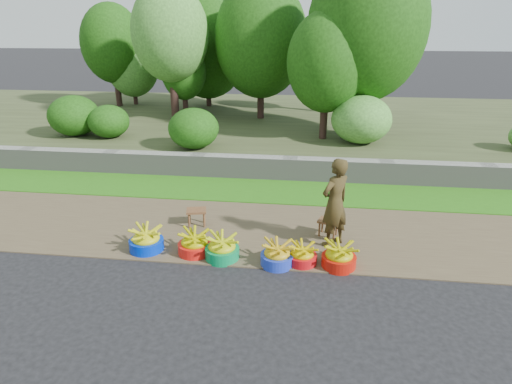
# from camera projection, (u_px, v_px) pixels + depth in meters

# --- Properties ---
(ground_plane) EXTENTS (120.00, 120.00, 0.00)m
(ground_plane) POSITION_uv_depth(u_px,v_px,m) (276.00, 270.00, 6.50)
(ground_plane) COLOR black
(ground_plane) RESTS_ON ground
(dirt_shoulder) EXTENTS (80.00, 2.50, 0.02)m
(dirt_shoulder) POSITION_uv_depth(u_px,v_px,m) (282.00, 233.00, 7.65)
(dirt_shoulder) COLOR brown
(dirt_shoulder) RESTS_ON ground
(grass_verge) EXTENTS (80.00, 1.50, 0.04)m
(grass_verge) POSITION_uv_depth(u_px,v_px,m) (288.00, 192.00, 9.49)
(grass_verge) COLOR #2A7113
(grass_verge) RESTS_ON ground
(retaining_wall) EXTENTS (80.00, 0.35, 0.55)m
(retaining_wall) POSITION_uv_depth(u_px,v_px,m) (290.00, 169.00, 10.19)
(retaining_wall) COLOR gray
(retaining_wall) RESTS_ON ground
(earth_bank) EXTENTS (80.00, 10.00, 0.50)m
(earth_bank) POSITION_uv_depth(u_px,v_px,m) (297.00, 125.00, 14.72)
(earth_bank) COLOR #3F4827
(earth_bank) RESTS_ON ground
(vegetation) EXTENTS (34.37, 8.76, 4.91)m
(vegetation) POSITION_uv_depth(u_px,v_px,m) (180.00, 48.00, 13.49)
(vegetation) COLOR #311E19
(vegetation) RESTS_ON earth_bank
(basin_a) EXTENTS (0.56, 0.56, 0.42)m
(basin_a) POSITION_uv_depth(u_px,v_px,m) (146.00, 240.00, 7.00)
(basin_a) COLOR #0028C9
(basin_a) RESTS_ON ground
(basin_b) EXTENTS (0.54, 0.54, 0.40)m
(basin_b) POSITION_uv_depth(u_px,v_px,m) (194.00, 244.00, 6.90)
(basin_b) COLOR red
(basin_b) RESTS_ON ground
(basin_c) EXTENTS (0.54, 0.54, 0.41)m
(basin_c) POSITION_uv_depth(u_px,v_px,m) (222.00, 248.00, 6.76)
(basin_c) COLOR #068044
(basin_c) RESTS_ON ground
(basin_d) EXTENTS (0.51, 0.51, 0.38)m
(basin_d) POSITION_uv_depth(u_px,v_px,m) (277.00, 255.00, 6.59)
(basin_d) COLOR #1E36BC
(basin_d) RESTS_ON ground
(basin_e) EXTENTS (0.46, 0.46, 0.34)m
(basin_e) POSITION_uv_depth(u_px,v_px,m) (302.00, 255.00, 6.62)
(basin_e) COLOR red
(basin_e) RESTS_ON ground
(basin_f) EXTENTS (0.53, 0.53, 0.39)m
(basin_f) POSITION_uv_depth(u_px,v_px,m) (339.00, 257.00, 6.53)
(basin_f) COLOR #B71409
(basin_f) RESTS_ON ground
(stool_left) EXTENTS (0.41, 0.34, 0.31)m
(stool_left) POSITION_uv_depth(u_px,v_px,m) (196.00, 213.00, 7.83)
(stool_left) COLOR brown
(stool_left) RESTS_ON dirt_shoulder
(stool_right) EXTENTS (0.40, 0.35, 0.30)m
(stool_right) POSITION_uv_depth(u_px,v_px,m) (328.00, 223.00, 7.44)
(stool_right) COLOR brown
(stool_right) RESTS_ON dirt_shoulder
(vendor_woman) EXTENTS (0.65, 0.64, 1.51)m
(vendor_woman) POSITION_uv_depth(u_px,v_px,m) (335.00, 203.00, 6.96)
(vendor_woman) COLOR black
(vendor_woman) RESTS_ON dirt_shoulder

